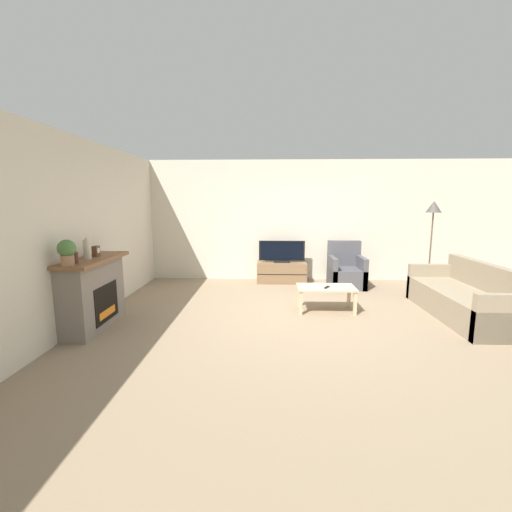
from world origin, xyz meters
name	(u,v)px	position (x,y,z in m)	size (l,w,h in m)	color
ground_plane	(302,317)	(0.00, 0.00, 0.00)	(24.00, 24.00, 0.00)	#89755B
wall_back	(292,221)	(0.00, 2.68, 1.35)	(12.00, 0.06, 2.70)	beige
wall_left	(92,230)	(-3.24, 0.00, 1.35)	(0.06, 12.00, 2.70)	beige
fireplace	(93,292)	(-3.02, -0.51, 0.51)	(0.49, 1.34, 1.01)	slate
mantel_vase_left	(75,257)	(-3.00, -0.91, 1.09)	(0.08, 0.08, 0.17)	#512D23
mantel_vase_centre_left	(87,249)	(-3.00, -0.61, 1.15)	(0.10, 0.10, 0.30)	beige
mantel_clock	(96,251)	(-3.00, -0.38, 1.09)	(0.08, 0.11, 0.15)	brown
potted_plant	(67,251)	(-3.00, -1.08, 1.19)	(0.21, 0.21, 0.32)	#936B4C
tv_stand	(282,272)	(-0.23, 2.36, 0.22)	(1.09, 0.51, 0.45)	brown
tv	(282,252)	(-0.23, 2.35, 0.67)	(1.01, 0.18, 0.48)	black
armchair	(346,272)	(1.12, 2.01, 0.30)	(0.70, 0.76, 0.95)	#4C4C51
coffee_table	(326,290)	(0.42, 0.34, 0.35)	(0.94, 0.51, 0.41)	#CCB289
remote	(327,287)	(0.42, 0.27, 0.42)	(0.11, 0.15, 0.02)	black
couch	(466,299)	(2.56, 0.13, 0.28)	(0.88, 2.15, 0.84)	gray
floor_lamp	(433,215)	(2.65, 1.62, 1.52)	(0.30, 0.30, 1.80)	black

